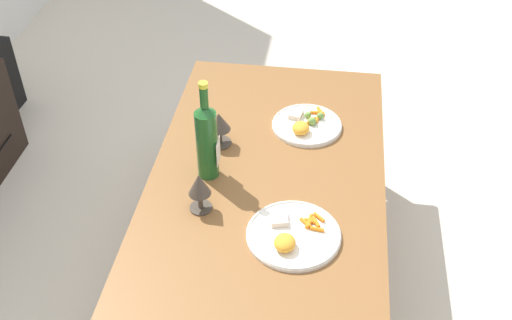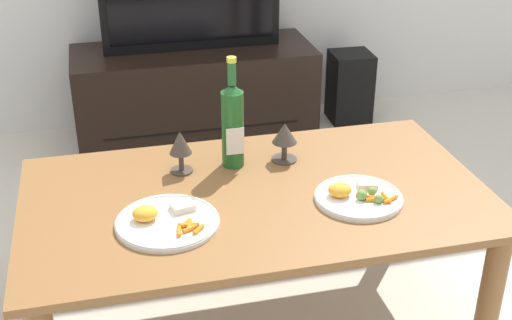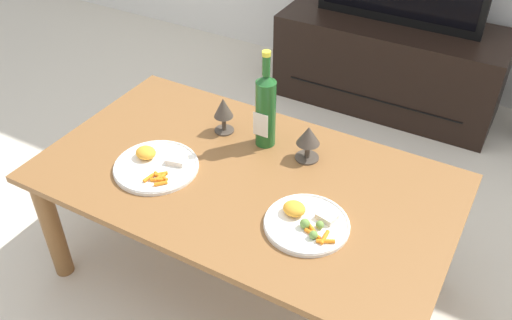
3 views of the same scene
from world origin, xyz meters
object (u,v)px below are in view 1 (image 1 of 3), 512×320
at_px(dining_table, 267,189).
at_px(dinner_plate_right, 306,124).
at_px(wine_bottle, 207,139).
at_px(goblet_right, 219,124).
at_px(dinner_plate_left, 293,234).
at_px(goblet_left, 199,187).

height_order(dining_table, dinner_plate_right, dinner_plate_right).
bearing_deg(wine_bottle, goblet_right, -2.60).
relative_size(wine_bottle, dinner_plate_right, 1.40).
height_order(goblet_right, dinner_plate_left, goblet_right).
relative_size(goblet_left, goblet_right, 1.07).
xyz_separation_m(wine_bottle, goblet_right, (0.17, -0.01, -0.06)).
xyz_separation_m(dinner_plate_left, dinner_plate_right, (0.57, -0.00, 0.00)).
bearing_deg(goblet_left, dinner_plate_right, -32.21).
bearing_deg(dining_table, dinner_plate_left, -158.70).
bearing_deg(wine_bottle, goblet_left, -177.40).
distance_m(wine_bottle, dinner_plate_left, 0.43).
distance_m(goblet_left, dinner_plate_left, 0.32).
bearing_deg(dinner_plate_left, dinner_plate_right, -0.05).
relative_size(goblet_left, dinner_plate_left, 0.48).
height_order(dinner_plate_left, dinner_plate_right, same).
xyz_separation_m(goblet_right, dinner_plate_left, (-0.43, -0.30, -0.08)).
height_order(wine_bottle, goblet_left, wine_bottle).
bearing_deg(dinner_plate_right, dining_table, 158.29).
distance_m(wine_bottle, goblet_right, 0.18).
height_order(dining_table, goblet_right, goblet_right).
relative_size(dining_table, dinner_plate_right, 5.35).
bearing_deg(wine_bottle, dinner_plate_left, -129.62).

